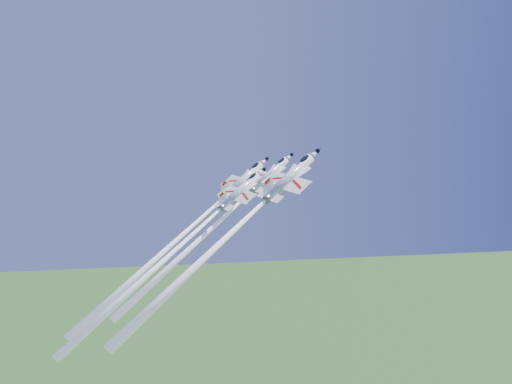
{
  "coord_description": "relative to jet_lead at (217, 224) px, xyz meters",
  "views": [
    {
      "loc": [
        -17.2,
        -115.01,
        120.43
      ],
      "look_at": [
        0.0,
        0.0,
        101.93
      ],
      "focal_mm": 40.0,
      "sensor_mm": 36.0,
      "label": 1
    }
  ],
  "objects": [
    {
      "name": "jet_right",
      "position": [
        2.16,
        -9.13,
        0.39
      ],
      "size": [
        36.44,
        25.23,
        37.68
      ],
      "rotation": [
        0.57,
        0.11,
        -0.97
      ],
      "color": "white"
    },
    {
      "name": "jet_left",
      "position": [
        -6.48,
        1.84,
        -2.17
      ],
      "size": [
        35.46,
        24.66,
        37.43
      ],
      "rotation": [
        0.57,
        0.11,
        -0.97
      ],
      "color": "white"
    },
    {
      "name": "jet_lead",
      "position": [
        0.0,
        0.0,
        0.0
      ],
      "size": [
        32.76,
        22.78,
        34.56
      ],
      "rotation": [
        0.57,
        0.11,
        -0.97
      ],
      "color": "white"
    },
    {
      "name": "jet_slot",
      "position": [
        -7.9,
        -7.66,
        -2.69
      ],
      "size": [
        33.61,
        23.4,
        35.68
      ],
      "rotation": [
        0.57,
        0.11,
        -0.97
      ],
      "color": "white"
    }
  ]
}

